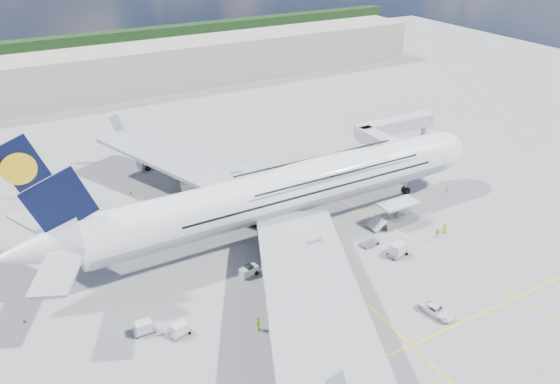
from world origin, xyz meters
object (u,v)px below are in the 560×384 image
catering_truck_inner (197,190)px  crew_van (445,228)px  cone_wing_left_outer (130,192)px  cone_wing_right_inner (257,264)px  crew_nose (447,189)px  dolly_back (144,327)px  crew_tug (278,287)px  cone_tail (24,321)px  dolly_nose_far (398,249)px  cone_nose (390,174)px  service_van (437,310)px  dolly_row_c (287,341)px  cone_wing_left_inner (192,214)px  jet_bridge (391,134)px  baggage_tug (249,271)px  dolly_nose_near (369,243)px  airliner (286,191)px  crew_loader (438,234)px  catering_truck_outer (155,156)px  cargo_loader (396,216)px  cone_wing_right_outer (303,343)px  dolly_row_b (301,339)px  dolly_row_a (180,329)px

catering_truck_inner → crew_van: catering_truck_inner is taller
cone_wing_left_outer → cone_wing_right_inner: bearing=-72.7°
crew_nose → cone_wing_left_outer: size_ratio=2.61×
dolly_back → crew_nose: size_ratio=1.61×
dolly_back → crew_nose: 59.21m
crew_tug → cone_tail: size_ratio=2.91×
dolly_nose_far → cone_nose: bearing=34.3°
service_van → cone_tail: bearing=141.7°
dolly_row_c → cone_wing_left_inner: bearing=63.6°
jet_bridge → baggage_tug: bearing=-154.5°
dolly_nose_near → service_van: bearing=-108.6°
crew_nose → dolly_nose_near: bearing=-169.3°
airliner → dolly_back: bearing=-155.0°
airliner → crew_loader: (19.01, -14.02, -6.00)m
catering_truck_outer → crew_nose: (42.11, -37.07, -1.23)m
baggage_tug → crew_van: 32.35m
baggage_tug → cone_nose: size_ratio=4.61×
cargo_loader → dolly_nose_far: size_ratio=2.42×
cargo_loader → dolly_nose_near: size_ratio=2.67×
crew_nose → cone_wing_right_outer: size_ratio=3.37×
dolly_back → baggage_tug: (16.24, 4.36, -0.17)m
dolly_row_b → cone_wing_left_inner: size_ratio=7.63×
airliner → cone_tail: airliner is taller
cargo_loader → baggage_tug: (-27.28, -1.13, -0.53)m
dolly_row_c → crew_loader: 33.43m
jet_bridge → dolly_row_b: (-41.22, -34.70, -5.68)m
jet_bridge → cone_wing_left_inner: (-41.05, 0.60, -6.61)m
dolly_back → dolly_nose_far: (37.52, -2.05, 0.18)m
airliner → dolly_row_c: airliner is taller
cone_nose → cone_wing_right_inner: (-36.19, -14.26, 0.00)m
dolly_row_a → crew_tug: bearing=-10.4°
jet_bridge → airliner: bearing=-159.7°
dolly_nose_far → crew_loader: 8.49m
cargo_loader → cone_wing_left_inner: 33.70m
dolly_row_b → cone_wing_right_outer: bearing=23.4°
dolly_row_c → crew_nose: (44.65, 19.82, -0.21)m
airliner → cone_wing_left_inner: (-11.50, 11.53, -6.63)m
crew_nose → cone_wing_left_outer: 57.03m
dolly_nose_near → cone_wing_left_outer: size_ratio=5.04×
dolly_row_b → catering_truck_outer: bearing=104.0°
jet_bridge → service_van: bearing=-121.4°
dolly_nose_near → service_van: size_ratio=0.70×
crew_van → cone_wing_left_outer: (-39.69, 37.38, -0.58)m
crew_tug → cone_wing_left_outer: 38.73m
jet_bridge → catering_truck_inner: size_ratio=3.01×
dolly_nose_near → baggage_tug: (-19.41, 2.10, 0.39)m
baggage_tug → cone_wing_right_outer: baggage_tug is taller
cargo_loader → crew_nose: (14.96, 3.74, -0.42)m
crew_tug → dolly_row_b: bearing=-89.1°
dolly_row_a → dolly_nose_far: dolly_nose_far is taller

